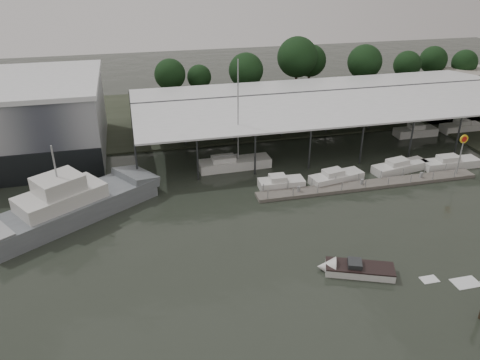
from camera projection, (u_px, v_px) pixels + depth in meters
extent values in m
plane|color=#242921|center=(275.00, 249.00, 44.55)|extent=(200.00, 200.00, 0.00)
cube|color=#363C2D|center=(203.00, 114.00, 81.13)|extent=(140.00, 30.00, 0.30)
cube|color=gray|center=(10.00, 121.00, 62.63)|extent=(24.00, 20.00, 10.00)
cube|color=silver|center=(1.00, 83.00, 60.33)|extent=(24.50, 20.50, 0.60)
cube|color=#2C2F31|center=(329.00, 91.00, 69.54)|extent=(58.00, 0.40, 0.30)
cylinder|color=#2C2F31|center=(137.00, 165.00, 55.20)|extent=(0.24, 0.24, 5.50)
cylinder|color=#2C2F31|center=(131.00, 108.00, 75.26)|extent=(0.24, 0.24, 5.50)
cylinder|color=#2C2F31|center=(447.00, 86.00, 87.42)|extent=(0.24, 0.24, 5.50)
cube|color=#67625A|center=(369.00, 185.00, 56.32)|extent=(28.00, 2.00, 0.40)
cylinder|color=#929597|center=(268.00, 196.00, 52.55)|extent=(0.10, 0.10, 1.20)
cylinder|color=#929597|center=(459.00, 167.00, 59.57)|extent=(0.10, 0.10, 1.20)
cube|color=#929597|center=(362.00, 182.00, 55.89)|extent=(0.30, 0.30, 0.70)
cylinder|color=#929597|center=(460.00, 158.00, 57.82)|extent=(0.16, 0.16, 5.00)
cylinder|color=yellow|center=(464.00, 139.00, 56.72)|extent=(1.10, 0.12, 1.10)
cylinder|color=red|center=(464.00, 139.00, 56.66)|extent=(0.70, 0.05, 0.70)
cube|color=gray|center=(469.00, 80.00, 94.43)|extent=(10.00, 8.00, 4.00)
cube|color=slate|center=(74.00, 210.00, 49.49)|extent=(18.07, 14.38, 2.40)
cube|color=slate|center=(135.00, 177.00, 54.32)|extent=(5.62, 6.05, 1.86)
cube|color=silver|center=(61.00, 199.00, 47.98)|extent=(9.52, 8.31, 1.80)
cube|color=silver|center=(58.00, 184.00, 47.23)|extent=(5.68, 5.48, 1.61)
cylinder|color=#929597|center=(54.00, 162.00, 46.17)|extent=(0.18, 0.18, 3.50)
cube|color=silver|center=(235.00, 164.00, 60.94)|extent=(9.45, 2.91, 1.40)
cube|color=silver|center=(223.00, 159.00, 60.18)|extent=(3.06, 1.89, 0.80)
cylinder|color=#929597|center=(238.00, 112.00, 57.92)|extent=(0.16, 0.16, 13.04)
cylinder|color=#929597|center=(225.00, 155.00, 60.03)|extent=(3.50, 0.24, 0.12)
cube|color=silver|center=(359.00, 270.00, 41.06)|extent=(6.23, 4.06, 0.90)
cone|color=silver|center=(326.00, 267.00, 41.44)|extent=(2.23, 2.45, 2.00)
cube|color=black|center=(360.00, 266.00, 40.88)|extent=(6.25, 4.12, 0.12)
cube|color=#2C2F31|center=(355.00, 264.00, 40.83)|extent=(1.64, 1.75, 0.50)
cube|color=silver|center=(429.00, 279.00, 40.42)|extent=(2.30, 1.50, 0.04)
cube|color=silver|center=(466.00, 283.00, 40.03)|extent=(3.10, 2.00, 0.04)
cube|color=silver|center=(281.00, 184.00, 55.90)|extent=(5.49, 2.37, 1.10)
cube|color=silver|center=(278.00, 178.00, 55.44)|extent=(1.95, 1.67, 0.70)
cube|color=silver|center=(336.00, 178.00, 57.29)|extent=(7.10, 3.42, 1.10)
cube|color=silver|center=(333.00, 173.00, 56.83)|extent=(2.64, 2.02, 0.70)
cube|color=silver|center=(400.00, 167.00, 60.11)|extent=(7.96, 3.59, 1.10)
cube|color=silver|center=(397.00, 162.00, 59.65)|extent=(2.94, 2.08, 0.70)
cube|color=silver|center=(450.00, 164.00, 61.17)|extent=(7.64, 2.23, 1.10)
cube|color=silver|center=(448.00, 158.00, 60.71)|extent=(2.68, 1.62, 0.70)
cylinder|color=#311F15|center=(171.00, 94.00, 85.32)|extent=(0.50, 0.50, 3.98)
sphere|color=#173515|center=(170.00, 74.00, 83.74)|extent=(5.57, 5.57, 5.57)
cylinder|color=#311F15|center=(200.00, 92.00, 87.88)|extent=(0.50, 0.50, 3.20)
sphere|color=#173515|center=(199.00, 77.00, 86.61)|extent=(4.48, 4.48, 4.48)
cylinder|color=#311F15|center=(246.00, 92.00, 85.61)|extent=(0.50, 0.50, 4.44)
sphere|color=#173515|center=(246.00, 70.00, 83.84)|extent=(6.22, 6.22, 6.22)
cylinder|color=#311F15|center=(296.00, 83.00, 89.85)|extent=(0.50, 0.50, 5.40)
sphere|color=#173515|center=(297.00, 57.00, 87.70)|extent=(7.55, 7.55, 7.55)
cylinder|color=#311F15|center=(309.00, 81.00, 92.83)|extent=(0.50, 0.50, 4.46)
sphere|color=#173515|center=(310.00, 61.00, 91.06)|extent=(6.25, 6.25, 6.25)
cylinder|color=#311F15|center=(362.00, 84.00, 90.63)|extent=(0.50, 0.50, 4.64)
sphere|color=#173515|center=(365.00, 62.00, 88.78)|extent=(6.50, 6.50, 6.50)
cylinder|color=#311F15|center=(405.00, 82.00, 93.35)|extent=(0.50, 0.50, 3.82)
sphere|color=#173515|center=(407.00, 65.00, 91.83)|extent=(5.35, 5.35, 5.35)
cylinder|color=#311F15|center=(430.00, 77.00, 96.64)|extent=(0.50, 0.50, 3.94)
sphere|color=#173515|center=(433.00, 60.00, 95.07)|extent=(5.51, 5.51, 5.51)
cylinder|color=#311F15|center=(461.00, 78.00, 96.47)|extent=(0.50, 0.50, 3.62)
sphere|color=#173515|center=(465.00, 62.00, 95.03)|extent=(5.07, 5.07, 5.07)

